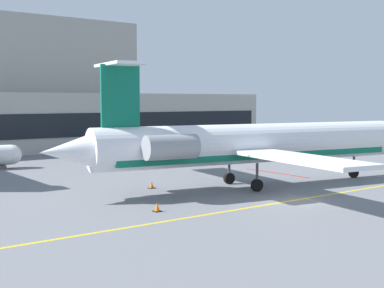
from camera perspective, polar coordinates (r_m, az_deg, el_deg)
ground at (r=36.15m, az=10.80°, el=-6.15°), size 120.00×120.00×0.11m
terminal_building at (r=78.27m, az=-14.11°, el=4.69°), size 57.20×15.70×18.05m
regional_jet at (r=41.54m, az=6.31°, el=0.00°), size 32.63×25.57×9.18m
baggage_tug at (r=61.69m, az=-2.39°, el=-0.72°), size 3.56×3.43×1.94m
pushback_tractor at (r=54.46m, az=-4.80°, el=-1.45°), size 3.92×2.37×1.95m
safety_cone_alpha at (r=32.51m, az=-3.73°, el=-6.75°), size 0.47×0.47×0.55m
safety_cone_bravo at (r=40.99m, az=-4.32°, el=-4.38°), size 0.47×0.47×0.55m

